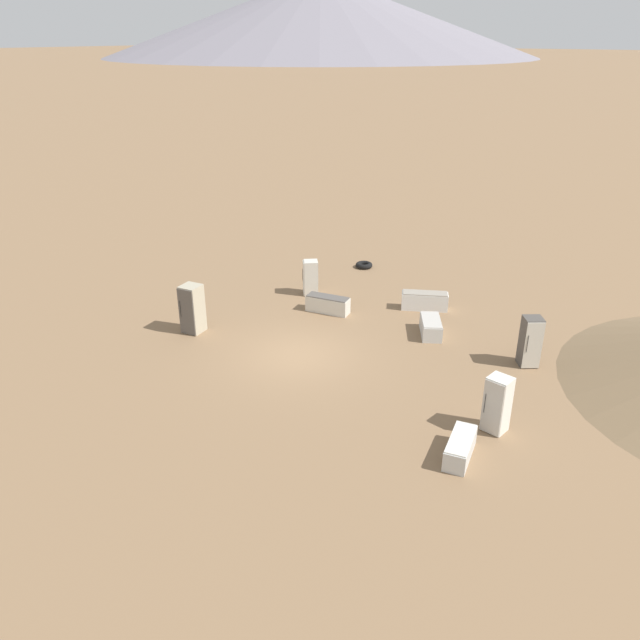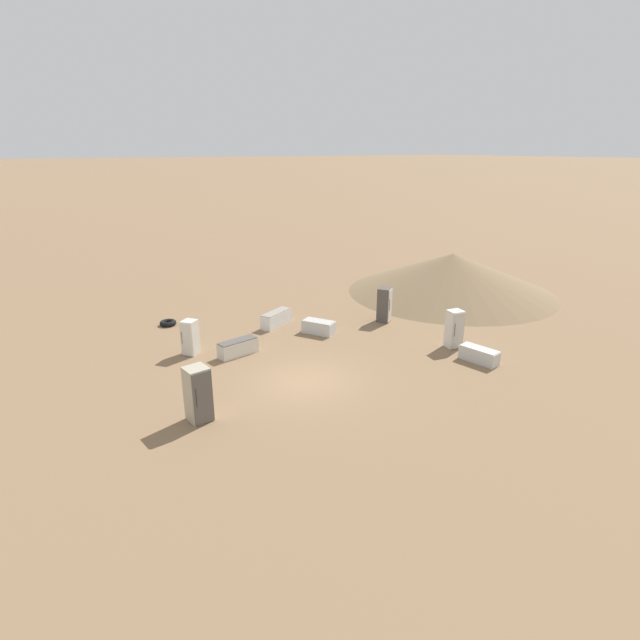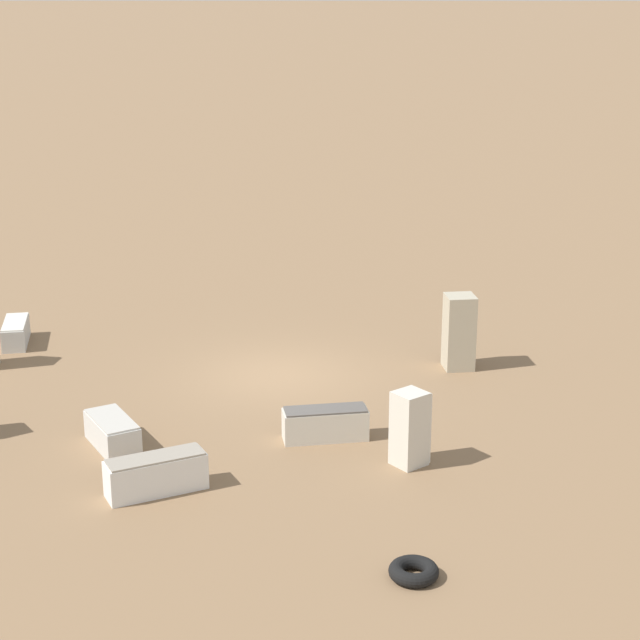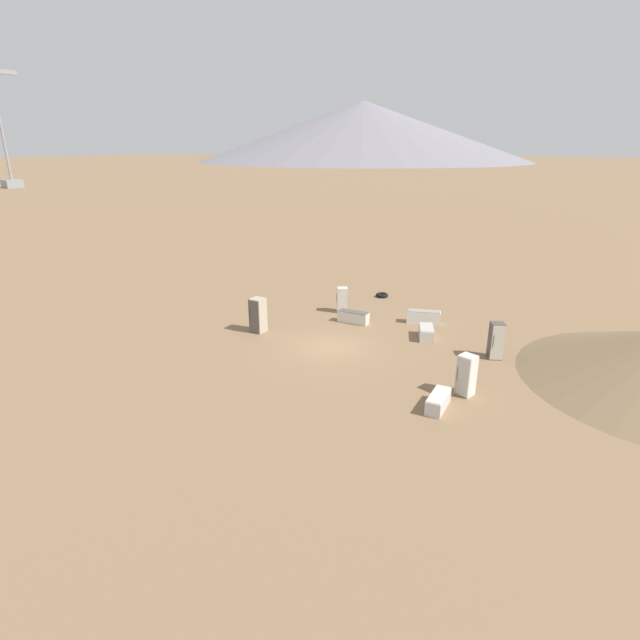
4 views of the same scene
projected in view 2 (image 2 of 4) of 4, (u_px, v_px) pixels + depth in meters
The scene contains 11 objects.
ground_plane at pixel (306, 381), 19.84m from camera, with size 1000.00×1000.00×0.00m, color #846647.
dirt_mound at pixel (452, 273), 31.55m from camera, with size 13.01×13.01×2.52m.
discarded_fridge_0 at pixel (276, 319), 25.89m from camera, with size 1.42×2.01×0.76m.
discarded_fridge_1 at pixel (238, 348), 22.21m from camera, with size 0.91×1.90×0.71m.
discarded_fridge_2 at pixel (454, 329), 22.94m from camera, with size 0.72×0.74×1.77m.
discarded_fridge_3 at pixel (479, 355), 21.51m from camera, with size 1.76×0.91×0.64m.
discarded_fridge_4 at pixel (384, 305), 26.36m from camera, with size 0.90×0.89×1.82m.
discarded_fridge_5 at pixel (319, 327), 24.85m from camera, with size 1.75×1.44×0.65m.
discarded_fridge_6 at pixel (190, 337), 22.17m from camera, with size 0.86×0.87×1.58m.
discarded_fridge_7 at pixel (198, 394), 16.70m from camera, with size 0.87×0.82×1.93m.
scrap_tire at pixel (168, 323), 26.02m from camera, with size 0.85×0.85×0.25m.
Camera 2 is at (15.51, -9.08, 8.78)m, focal length 28.00 mm.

